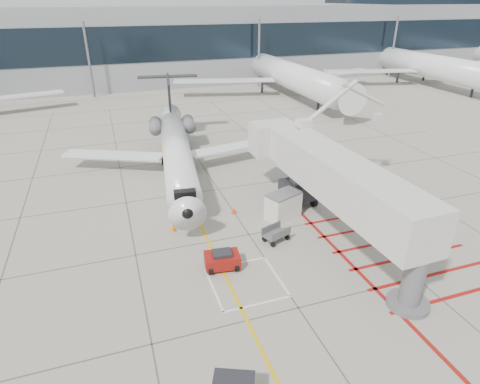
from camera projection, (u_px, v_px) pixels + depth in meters
name	position (u px, v px, depth m)	size (l,w,h in m)	color
ground_plane	(270.00, 266.00, 25.48)	(260.00, 260.00, 0.00)	gray
regional_jet	(177.00, 145.00, 35.33)	(22.41, 28.25, 7.40)	white
jet_bridge	(345.00, 191.00, 26.24)	(9.44, 19.92, 7.97)	silver
pushback_tug	(222.00, 259.00, 25.09)	(2.17, 1.36, 1.27)	maroon
baggage_cart	(276.00, 234.00, 27.93)	(1.79, 1.13, 1.13)	#505055
ground_power_unit	(283.00, 206.00, 30.69)	(2.62, 1.53, 2.07)	white
cone_nose	(173.00, 228.00, 29.22)	(0.41, 0.41, 0.57)	orange
cone_side	(234.00, 210.00, 31.63)	(0.39, 0.39, 0.55)	red
terminal_building	(188.00, 41.00, 84.88)	(180.00, 28.00, 14.00)	gray
terminal_glass_band	(204.00, 43.00, 72.48)	(180.00, 0.10, 6.00)	black
terminal_dome	(425.00, 3.00, 99.13)	(40.00, 28.00, 28.00)	black
bg_aircraft_c	(285.00, 56.00, 68.10)	(37.89, 42.10, 12.63)	silver
bg_aircraft_d	(424.00, 49.00, 76.43)	(38.87, 43.19, 12.96)	silver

